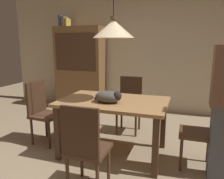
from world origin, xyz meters
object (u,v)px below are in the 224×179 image
chair_left_side (42,110)px  chair_right_side (204,128)px  hutch_bookcase (80,70)px  chair_far_back (130,102)px  chair_near_front (85,145)px  cat_sleeping (109,97)px  book_brown_thick (65,22)px  dining_table (113,108)px  pendant_lamp (114,29)px  book_blue_wide (62,21)px  book_yellow_short (68,23)px

chair_left_side → chair_right_side: bearing=-0.2°
chair_right_side → hutch_bookcase: 3.24m
chair_far_back → hutch_bookcase: hutch_bookcase is taller
chair_near_front → cat_sleeping: bearing=91.4°
hutch_bookcase → book_brown_thick: book_brown_thick is taller
dining_table → chair_left_side: 1.14m
cat_sleeping → pendant_lamp: 0.85m
pendant_lamp → book_blue_wide: (-1.87, 1.92, 0.31)m
chair_left_side → chair_far_back: bearing=37.8°
hutch_bookcase → book_blue_wide: book_blue_wide is taller
chair_left_side → hutch_bookcase: (-0.32, 1.92, 0.38)m
chair_left_side → book_yellow_short: (-0.60, 1.92, 1.43)m
dining_table → book_brown_thick: 2.94m
dining_table → cat_sleeping: cat_sleeping is taller
chair_near_front → chair_far_back: size_ratio=1.00×
chair_left_side → chair_far_back: same height
chair_right_side → book_brown_thick: 3.79m
chair_right_side → chair_far_back: (-1.13, 0.88, 0.00)m
chair_near_front → book_yellow_short: book_yellow_short is taller
book_brown_thick → book_yellow_short: 0.07m
chair_left_side → pendant_lamp: bearing=-0.3°
chair_right_side → chair_near_front: same height
book_yellow_short → cat_sleeping: bearing=-50.2°
dining_table → chair_left_side: chair_left_side is taller
chair_near_front → pendant_lamp: 1.45m
book_brown_thick → book_yellow_short: bearing=0.0°
dining_table → chair_right_side: (1.13, 0.00, -0.14)m
chair_right_side → book_brown_thick: (-2.92, 1.92, 1.45)m
dining_table → pendant_lamp: bearing=0.0°
chair_near_front → book_yellow_short: 3.59m
chair_near_front → book_yellow_short: bearing=121.7°
chair_left_side → pendant_lamp: (1.13, -0.01, 1.15)m
book_blue_wide → hutch_bookcase: bearing=-0.2°
chair_right_side → book_yellow_short: 3.73m
cat_sleeping → book_brown_thick: (-1.78, 2.05, 1.13)m
chair_far_back → book_yellow_short: bearing=148.8°
cat_sleeping → pendant_lamp: size_ratio=0.30×
chair_left_side → chair_near_front: 1.43m
chair_far_back → chair_near_front: bearing=-89.9°
chair_left_side → cat_sleeping: bearing=-7.0°
dining_table → book_yellow_short: size_ratio=7.00×
chair_right_side → chair_left_side: bearing=179.8°
pendant_lamp → book_blue_wide: pendant_lamp is taller
chair_near_front → book_brown_thick: bearing=122.7°
chair_right_side → book_brown_thick: book_brown_thick is taller
dining_table → book_blue_wide: book_blue_wide is taller
dining_table → chair_near_front: 0.89m
dining_table → pendant_lamp: 1.01m
book_blue_wide → book_brown_thick: (0.07, 0.00, -0.01)m
chair_far_back → book_blue_wide: size_ratio=3.88×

